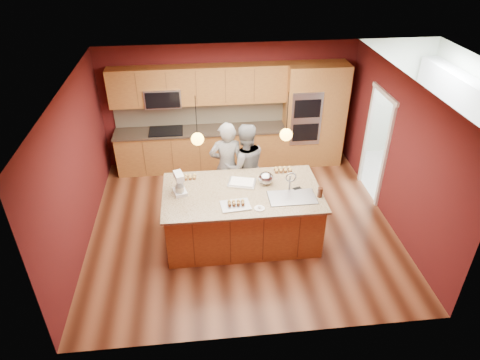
{
  "coord_description": "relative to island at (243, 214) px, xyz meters",
  "views": [
    {
      "loc": [
        -0.72,
        -6.3,
        4.97
      ],
      "look_at": [
        -0.04,
        -0.1,
        1.03
      ],
      "focal_mm": 32.0,
      "sensor_mm": 36.0,
      "label": 1
    }
  ],
  "objects": [
    {
      "name": "cupcakes_right",
      "position": [
        0.79,
        0.58,
        0.52
      ],
      "size": [
        0.33,
        0.17,
        0.07
      ],
      "primitive_type": null,
      "color": "tan",
      "rests_on": "island"
    },
    {
      "name": "phone",
      "position": [
        0.92,
        -0.01,
        0.48
      ],
      "size": [
        0.16,
        0.11,
        0.01
      ],
      "primitive_type": "cube",
      "rotation": [
        0.0,
        0.0,
        0.29
      ],
      "color": "black",
      "rests_on": "island"
    },
    {
      "name": "washer",
      "position": [
        4.25,
        1.2,
        0.01
      ],
      "size": [
        0.78,
        0.79,
        1.02
      ],
      "primitive_type": "cube",
      "rotation": [
        0.0,
        0.0,
        -0.26
      ],
      "color": "white",
      "rests_on": "floor"
    },
    {
      "name": "wall_right",
      "position": [
        2.77,
        0.38,
        0.85
      ],
      "size": [
        0.0,
        5.0,
        5.0
      ],
      "primitive_type": "plane",
      "rotation": [
        1.57,
        0.0,
        -1.57
      ],
      "color": "#501516",
      "rests_on": "ground"
    },
    {
      "name": "person_right",
      "position": [
        0.14,
        1.0,
        0.37
      ],
      "size": [
        0.92,
        0.76,
        1.74
      ],
      "primitive_type": "imported",
      "rotation": [
        0.0,
        0.0,
        3.27
      ],
      "color": "slate",
      "rests_on": "floor"
    },
    {
      "name": "cupcakes_rack",
      "position": [
        -0.16,
        -0.38,
        0.53
      ],
      "size": [
        0.29,
        0.14,
        0.06
      ],
      "primitive_type": null,
      "color": "tan",
      "rests_on": "island"
    },
    {
      "name": "tumbler",
      "position": [
        1.24,
        -0.28,
        0.56
      ],
      "size": [
        0.08,
        0.08,
        0.17
      ],
      "primitive_type": "cylinder",
      "color": "#361B10",
      "rests_on": "island"
    },
    {
      "name": "doorway_trim",
      "position": [
        2.75,
        1.18,
        0.55
      ],
      "size": [
        0.08,
        1.11,
        2.2
      ],
      "primitive_type": null,
      "color": "white",
      "rests_on": "wall_right"
    },
    {
      "name": "wall_left",
      "position": [
        -2.73,
        0.38,
        0.85
      ],
      "size": [
        0.0,
        5.0,
        5.0
      ],
      "primitive_type": "plane",
      "rotation": [
        1.57,
        0.0,
        1.57
      ],
      "color": "#501516",
      "rests_on": "ground"
    },
    {
      "name": "floor",
      "position": [
        0.02,
        0.38,
        -0.5
      ],
      "size": [
        5.5,
        5.5,
        0.0
      ],
      "primitive_type": "plane",
      "color": "#421F10",
      "rests_on": "ground"
    },
    {
      "name": "wall_front",
      "position": [
        0.02,
        -2.12,
        0.85
      ],
      "size": [
        5.5,
        0.0,
        5.5
      ],
      "primitive_type": "plane",
      "rotation": [
        -1.57,
        0.0,
        0.0
      ],
      "color": "#501516",
      "rests_on": "ground"
    },
    {
      "name": "cabinet_run",
      "position": [
        -0.66,
        2.63,
        0.48
      ],
      "size": [
        3.74,
        0.64,
        2.3
      ],
      "color": "brown",
      "rests_on": "floor"
    },
    {
      "name": "wall_back",
      "position": [
        0.02,
        2.88,
        0.85
      ],
      "size": [
        5.5,
        0.0,
        5.5
      ],
      "primitive_type": "plane",
      "rotation": [
        1.57,
        0.0,
        0.0
      ],
      "color": "#501516",
      "rests_on": "ground"
    },
    {
      "name": "laundry_room",
      "position": [
        4.37,
        1.58,
        1.45
      ],
      "size": [
        2.6,
        2.7,
        2.7
      ],
      "color": "beige",
      "rests_on": "ground"
    },
    {
      "name": "person_left",
      "position": [
        -0.19,
        1.0,
        0.4
      ],
      "size": [
        0.66,
        0.44,
        1.8
      ],
      "primitive_type": "imported",
      "rotation": [
        0.0,
        0.0,
        3.13
      ],
      "color": "black",
      "rests_on": "floor"
    },
    {
      "name": "ceiling",
      "position": [
        0.02,
        0.38,
        2.2
      ],
      "size": [
        5.5,
        5.5,
        0.0
      ],
      "primitive_type": "plane",
      "rotation": [
        3.14,
        0.0,
        0.0
      ],
      "color": "white",
      "rests_on": "ground"
    },
    {
      "name": "cooling_rack",
      "position": [
        -0.17,
        -0.39,
        0.49
      ],
      "size": [
        0.49,
        0.37,
        0.02
      ],
      "primitive_type": "cube",
      "rotation": [
        0.0,
        0.0,
        0.1
      ],
      "color": "#AFB1B6",
      "rests_on": "island"
    },
    {
      "name": "island",
      "position": [
        0.0,
        0.0,
        0.0
      ],
      "size": [
        2.66,
        1.49,
        1.36
      ],
      "color": "brown",
      "rests_on": "floor"
    },
    {
      "name": "sheet_cake",
      "position": [
        0.01,
        0.25,
        0.5
      ],
      "size": [
        0.54,
        0.45,
        0.05
      ],
      "rotation": [
        0.0,
        0.0,
        -0.27
      ],
      "color": "white",
      "rests_on": "island"
    },
    {
      "name": "mixing_bowl",
      "position": [
        0.42,
        0.21,
        0.58
      ],
      "size": [
        0.26,
        0.26,
        0.22
      ],
      "primitive_type": "ellipsoid",
      "color": "#A8AAAF",
      "rests_on": "island"
    },
    {
      "name": "pendant_right",
      "position": [
        0.68,
        0.0,
        1.5
      ],
      "size": [
        0.2,
        0.2,
        0.8
      ],
      "color": "black",
      "rests_on": "ceiling"
    },
    {
      "name": "plate",
      "position": [
        0.2,
        -0.51,
        0.49
      ],
      "size": [
        0.17,
        0.17,
        0.01
      ],
      "primitive_type": "cylinder",
      "color": "white",
      "rests_on": "island"
    },
    {
      "name": "cupcakes_left",
      "position": [
        -0.88,
        0.52,
        0.51
      ],
      "size": [
        0.22,
        0.15,
        0.07
      ],
      "primitive_type": null,
      "color": "tan",
      "rests_on": "island"
    },
    {
      "name": "oven_column",
      "position": [
        1.87,
        2.57,
        0.65
      ],
      "size": [
        1.3,
        0.62,
        2.3
      ],
      "color": "brown",
      "rests_on": "floor"
    },
    {
      "name": "stand_mixer",
      "position": [
        -1.05,
        0.07,
        0.64
      ],
      "size": [
        0.26,
        0.31,
        0.38
      ],
      "rotation": [
        0.0,
        0.0,
        0.26
      ],
      "color": "white",
      "rests_on": "island"
    },
    {
      "name": "dryer",
      "position": [
        4.21,
        1.96,
        0.03
      ],
      "size": [
        0.78,
        0.8,
        1.07
      ],
      "primitive_type": "cube",
      "rotation": [
        0.0,
        0.0,
        0.19
      ],
      "color": "white",
      "rests_on": "floor"
    },
    {
      "name": "pendant_left",
      "position": [
        -0.71,
        0.0,
        1.5
      ],
      "size": [
        0.2,
        0.2,
        0.8
      ],
      "color": "black",
      "rests_on": "ceiling"
    }
  ]
}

